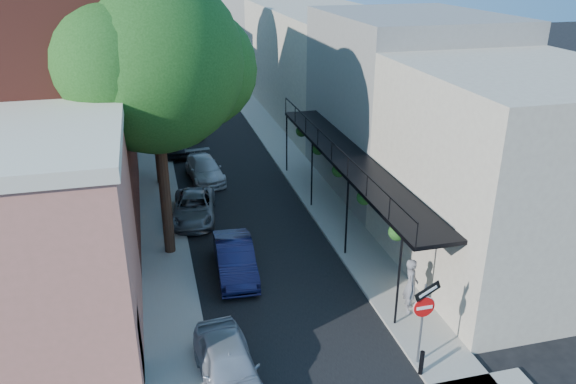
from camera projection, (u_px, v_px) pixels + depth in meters
road_surface at (206, 121)px, 42.43m from camera, size 6.00×64.00×0.01m
sidewalk_left at (152, 124)px, 41.50m from camera, size 2.00×64.00×0.12m
sidewalk_right at (257, 117)px, 43.32m from camera, size 2.00×64.00×0.12m
buildings_left at (63, 63)px, 37.28m from camera, size 10.10×59.10×12.00m
buildings_right at (322, 58)px, 42.28m from camera, size 9.80×55.00×10.00m
sign_post at (424, 310)px, 16.49m from camera, size 0.89×0.17×2.99m
bollard at (421, 363)px, 16.62m from camera, size 0.14×0.14×0.80m
oak_near at (165, 64)px, 20.98m from camera, size 7.48×6.80×11.42m
oak_mid at (157, 53)px, 28.39m from camera, size 6.60×6.00×10.20m
oak_far at (151, 11)px, 35.99m from camera, size 7.70×7.00×11.90m
parked_car_a at (228, 366)px, 16.24m from camera, size 1.91×4.18×1.39m
parked_car_b at (235, 259)px, 21.96m from camera, size 1.64×4.19×1.36m
parked_car_c at (194, 208)px, 26.56m from camera, size 2.51×4.47×1.18m
parked_car_d at (205, 169)px, 31.23m from camera, size 2.08×4.34×1.22m
parked_car_e at (177, 145)px, 35.21m from camera, size 1.62×3.67×1.23m
parked_car_f at (191, 127)px, 38.93m from camera, size 1.68×3.62×1.15m
parked_car_g at (171, 105)px, 44.30m from camera, size 2.37×4.73×1.29m
pedestrian at (411, 285)px, 19.38m from camera, size 0.69×0.85×2.02m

